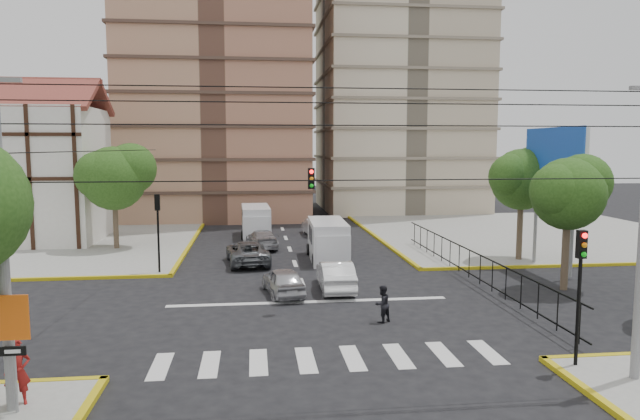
{
  "coord_description": "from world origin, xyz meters",
  "views": [
    {
      "loc": [
        -2.5,
        -24.49,
        7.17
      ],
      "look_at": [
        0.83,
        3.79,
        4.0
      ],
      "focal_mm": 32.0,
      "sensor_mm": 36.0,
      "label": 1
    }
  ],
  "objects": [
    {
      "name": "sidewalk_nw",
      "position": [
        -20.0,
        20.0,
        0.07
      ],
      "size": [
        26.0,
        26.0,
        0.15
      ],
      "primitive_type": "cube",
      "color": "gray",
      "rests_on": "ground"
    },
    {
      "name": "tree_tudor",
      "position": [
        -11.9,
        16.01,
        5.22
      ],
      "size": [
        5.39,
        4.4,
        7.43
      ],
      "color": "#473828",
      "rests_on": "ground"
    },
    {
      "name": "car_grey_mid_left",
      "position": [
        -2.89,
        10.25,
        0.72
      ],
      "size": [
        2.91,
        5.38,
        1.43
      ],
      "primitive_type": "imported",
      "rotation": [
        0.0,
        0.0,
        3.25
      ],
      "color": "slate",
      "rests_on": "ground"
    },
    {
      "name": "car_white_rear_right",
      "position": [
        2.44,
        21.18,
        0.7
      ],
      "size": [
        1.88,
        4.38,
        1.4
      ],
      "primitive_type": "imported",
      "rotation": [
        0.0,
        0.0,
        3.24
      ],
      "color": "white",
      "rests_on": "ground"
    },
    {
      "name": "pedestrian_sw_corner",
      "position": [
        -8.95,
        -8.71,
        1.07
      ],
      "size": [
        0.8,
        0.69,
        1.85
      ],
      "primitive_type": "imported",
      "rotation": [
        0.0,
        0.0,
        0.45
      ],
      "color": "maroon",
      "rests_on": "sidewalk_sw"
    },
    {
      "name": "tree_park_a",
      "position": [
        13.08,
        2.01,
        5.01
      ],
      "size": [
        4.41,
        3.6,
        6.83
      ],
      "color": "#473828",
      "rests_on": "ground"
    },
    {
      "name": "car_darkgrey_mid_right",
      "position": [
        2.68,
        16.14,
        0.67
      ],
      "size": [
        1.79,
        4.03,
        1.35
      ],
      "primitive_type": "imported",
      "rotation": [
        0.0,
        0.0,
        3.09
      ],
      "color": "#262628",
      "rests_on": "ground"
    },
    {
      "name": "traffic_light_se",
      "position": [
        7.8,
        -7.8,
        3.11
      ],
      "size": [
        0.28,
        0.22,
        4.4
      ],
      "color": "black",
      "rests_on": "ground"
    },
    {
      "name": "van_right_lane",
      "position": [
        2.16,
        10.63,
        1.22
      ],
      "size": [
        2.35,
        5.62,
        2.5
      ],
      "rotation": [
        0.0,
        0.0,
        -0.03
      ],
      "color": "silver",
      "rests_on": "ground"
    },
    {
      "name": "car_white_front_right",
      "position": [
        1.55,
        3.26,
        0.75
      ],
      "size": [
        1.69,
        4.58,
        1.5
      ],
      "primitive_type": "imported",
      "rotation": [
        0.0,
        0.0,
        3.12
      ],
      "color": "white",
      "rests_on": "ground"
    },
    {
      "name": "district_sign",
      "position": [
        -8.8,
        -9.24,
        2.45
      ],
      "size": [
        0.9,
        0.12,
        3.2
      ],
      "color": "slate",
      "rests_on": "ground"
    },
    {
      "name": "traffic_light_hanging",
      "position": [
        0.0,
        -2.04,
        5.9
      ],
      "size": [
        18.0,
        9.12,
        0.92
      ],
      "color": "black",
      "rests_on": "ground"
    },
    {
      "name": "sidewalk_ne",
      "position": [
        20.0,
        20.0,
        0.07
      ],
      "size": [
        26.0,
        26.0,
        0.15
      ],
      "primitive_type": "cube",
      "color": "gray",
      "rests_on": "ground"
    },
    {
      "name": "pedestrian_crosswalk",
      "position": [
        2.69,
        -2.21,
        0.77
      ],
      "size": [
        0.94,
        0.89,
        1.54
      ],
      "primitive_type": "imported",
      "rotation": [
        0.0,
        0.0,
        3.7
      ],
      "color": "black",
      "rests_on": "ground"
    },
    {
      "name": "traffic_light_nw",
      "position": [
        -7.8,
        7.8,
        3.11
      ],
      "size": [
        0.28,
        0.22,
        4.4
      ],
      "color": "black",
      "rests_on": "ground"
    },
    {
      "name": "billboard",
      "position": [
        14.45,
        6.0,
        6.0
      ],
      "size": [
        0.36,
        6.2,
        8.1
      ],
      "color": "slate",
      "rests_on": "ground"
    },
    {
      "name": "tudor_building",
      "position": [
        -19.0,
        20.0,
        5.25
      ],
      "size": [
        10.8,
        8.05,
        12.23
      ],
      "color": "silver",
      "rests_on": "ground"
    },
    {
      "name": "ground",
      "position": [
        0.0,
        0.0,
        0.0
      ],
      "size": [
        160.0,
        160.0,
        0.0
      ],
      "primitive_type": "plane",
      "color": "black",
      "rests_on": "ground"
    },
    {
      "name": "crosswalk_stripes",
      "position": [
        0.0,
        -6.0,
        0.01
      ],
      "size": [
        12.0,
        2.4,
        0.01
      ],
      "primitive_type": "cube",
      "color": "silver",
      "rests_on": "ground"
    },
    {
      "name": "car_silver_rear_left",
      "position": [
        -1.92,
        15.59,
        0.66
      ],
      "size": [
        2.46,
        4.74,
        1.31
      ],
      "primitive_type": "imported",
      "rotation": [
        0.0,
        0.0,
        3.28
      ],
      "color": "#A6A6AA",
      "rests_on": "ground"
    },
    {
      "name": "car_silver_front_left",
      "position": [
        -1.1,
        2.67,
        0.68
      ],
      "size": [
        2.22,
        4.19,
        1.36
      ],
      "primitive_type": "imported",
      "rotation": [
        0.0,
        0.0,
        3.3
      ],
      "color": "#B1B1B6",
      "rests_on": "ground"
    },
    {
      "name": "stop_line",
      "position": [
        0.0,
        1.2,
        0.01
      ],
      "size": [
        13.0,
        0.4,
        0.01
      ],
      "primitive_type": "cube",
      "color": "silver",
      "rests_on": "ground"
    },
    {
      "name": "utility_pole_sw",
      "position": [
        -9.0,
        -9.0,
        4.77
      ],
      "size": [
        1.4,
        0.28,
        9.0
      ],
      "color": "slate",
      "rests_on": "ground"
    },
    {
      "name": "tree_park_c",
      "position": [
        14.09,
        9.01,
        5.34
      ],
      "size": [
        4.65,
        3.8,
        7.25
      ],
      "color": "#473828",
      "rests_on": "ground"
    },
    {
      "name": "park_fence",
      "position": [
        9.0,
        4.5,
        0.0
      ],
      "size": [
        0.1,
        22.5,
        1.66
      ],
      "primitive_type": null,
      "color": "black",
      "rests_on": "ground"
    },
    {
      "name": "van_left_lane",
      "position": [
        -2.33,
        20.71,
        1.19
      ],
      "size": [
        2.32,
        5.5,
        2.45
      ],
      "rotation": [
        0.0,
        0.0,
        0.04
      ],
      "color": "silver",
      "rests_on": "ground"
    }
  ]
}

